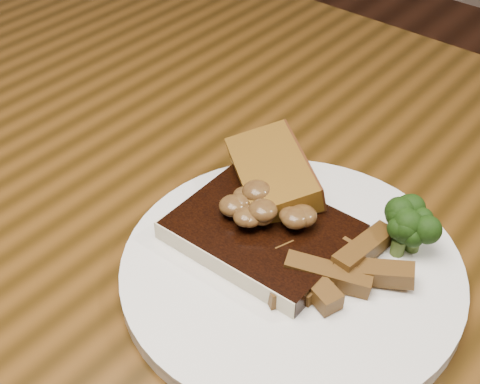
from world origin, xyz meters
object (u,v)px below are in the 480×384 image
object	(u,v)px
dining_table	(256,276)
plate	(291,271)
potato_wedges	(340,286)
steak	(263,233)
garlic_bread	(271,189)

from	to	relation	value
dining_table	plate	size ratio (longest dim) A/B	5.25
potato_wedges	plate	bearing A→B (deg)	177.39
steak	garlic_bread	size ratio (longest dim) A/B	1.32
steak	plate	bearing A→B (deg)	-12.97
plate	steak	size ratio (longest dim) A/B	1.98
dining_table	plate	distance (m)	0.13
dining_table	potato_wedges	xyz separation A→B (m)	(0.13, -0.05, 0.12)
steak	garlic_bread	distance (m)	0.06
plate	potato_wedges	xyz separation A→B (m)	(0.05, -0.00, 0.02)
garlic_bread	steak	bearing A→B (deg)	-23.17
plate	garlic_bread	world-z (taller)	garlic_bread
dining_table	steak	size ratio (longest dim) A/B	10.40
garlic_bread	dining_table	bearing A→B (deg)	-75.14
dining_table	steak	bearing A→B (deg)	-46.78
potato_wedges	steak	bearing A→B (deg)	173.30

